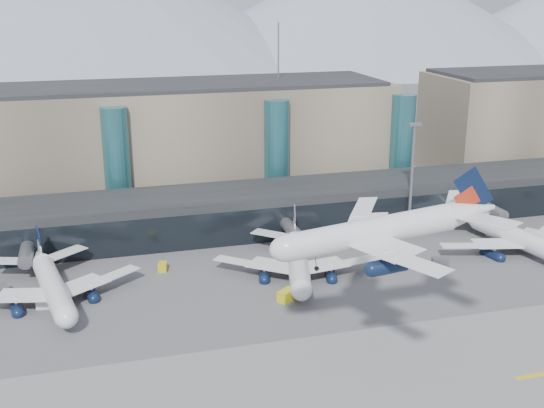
{
  "coord_description": "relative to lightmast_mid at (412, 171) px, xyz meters",
  "views": [
    {
      "loc": [
        -41.7,
        -89.41,
        54.32
      ],
      "look_at": [
        -7.92,
        32.0,
        14.56
      ],
      "focal_mm": 45.0,
      "sensor_mm": 36.0,
      "label": 1
    }
  ],
  "objects": [
    {
      "name": "jet_parked_mid",
      "position": [
        -32.8,
        -16.33,
        -10.11
      ],
      "size": [
        34.2,
        35.46,
        11.39
      ],
      "rotation": [
        0.0,
        0.0,
        1.31
      ],
      "color": "silver",
      "rests_on": "ground"
    },
    {
      "name": "veh_b",
      "position": [
        -58.86,
        -8.7,
        -13.63
      ],
      "size": [
        2.25,
        3.03,
        1.57
      ],
      "primitive_type": "cube",
      "rotation": [
        0.0,
        0.0,
        1.34
      ],
      "color": "gold",
      "rests_on": "ground"
    },
    {
      "name": "teal_towers",
      "position": [
        -44.99,
        26.01,
        -0.41
      ],
      "size": [
        116.4,
        19.4,
        46.0
      ],
      "color": "#26616B",
      "rests_on": "ground"
    },
    {
      "name": "hero_jet",
      "position": [
        -29.56,
        -51.89,
        7.63
      ],
      "size": [
        35.28,
        35.52,
        11.5
      ],
      "rotation": [
        0.0,
        -0.14,
        -0.11
      ],
      "color": "silver",
      "rests_on": "ground"
    },
    {
      "name": "lightmast_mid",
      "position": [
        0.0,
        0.0,
        0.0
      ],
      "size": [
        3.0,
        1.2,
        25.6
      ],
      "color": "slate",
      "rests_on": "ground"
    },
    {
      "name": "veh_d",
      "position": [
        16.88,
        -7.21,
        -13.53
      ],
      "size": [
        2.55,
        3.47,
        1.78
      ],
      "primitive_type": "cube",
      "rotation": [
        0.0,
        0.0,
        1.25
      ],
      "color": "silver",
      "rests_on": "ground"
    },
    {
      "name": "ground",
      "position": [
        -30.0,
        -48.0,
        -14.42
      ],
      "size": [
        900.0,
        900.0,
        0.0
      ],
      "primitive_type": "plane",
      "color": "#515154",
      "rests_on": "ground"
    },
    {
      "name": "veh_f",
      "position": [
        -88.83,
        -12.28,
        -13.48
      ],
      "size": [
        2.6,
        3.71,
        1.88
      ],
      "primitive_type": "cube",
      "rotation": [
        0.0,
        0.0,
        1.84
      ],
      "color": "#46454A",
      "rests_on": "ground"
    },
    {
      "name": "jet_parked_right",
      "position": [
        15.52,
        -15.54,
        -9.96
      ],
      "size": [
        35.98,
        36.54,
        11.78
      ],
      "rotation": [
        0.0,
        0.0,
        1.76
      ],
      "color": "silver",
      "rests_on": "ground"
    },
    {
      "name": "veh_a",
      "position": [
        -81.07,
        -20.07,
        -13.55
      ],
      "size": [
        3.25,
        2.02,
        1.74
      ],
      "primitive_type": "cube",
      "rotation": [
        0.0,
        0.0,
        -0.09
      ],
      "color": "silver",
      "rests_on": "ground"
    },
    {
      "name": "terminal_east",
      "position": [
        65.0,
        42.0,
        1.03
      ],
      "size": [
        70.0,
        30.0,
        31.0
      ],
      "color": "gray",
      "rests_on": "ground"
    },
    {
      "name": "mountain_ridge",
      "position": [
        -14.03,
        332.0,
        31.33
      ],
      "size": [
        910.0,
        400.0,
        110.0
      ],
      "color": "gray",
      "rests_on": "ground"
    },
    {
      "name": "veh_h",
      "position": [
        -38.69,
        -28.72,
        -13.41
      ],
      "size": [
        4.04,
        3.75,
        2.01
      ],
      "primitive_type": "cube",
      "rotation": [
        0.0,
        0.0,
        0.67
      ],
      "color": "gold",
      "rests_on": "ground"
    },
    {
      "name": "runway_strip",
      "position": [
        -30.0,
        -63.0,
        -14.4
      ],
      "size": [
        400.0,
        40.0,
        0.04
      ],
      "primitive_type": "cube",
      "color": "slate",
      "rests_on": "ground"
    },
    {
      "name": "veh_g",
      "position": [
        -20.51,
        -6.81,
        -13.63
      ],
      "size": [
        3.11,
        2.83,
        1.57
      ],
      "primitive_type": "cube",
      "rotation": [
        0.0,
        0.0,
        -0.61
      ],
      "color": "silver",
      "rests_on": "ground"
    },
    {
      "name": "jet_parked_left",
      "position": [
        -80.16,
        -15.59,
        -10.12
      ],
      "size": [
        34.72,
        35.27,
        11.37
      ],
      "rotation": [
        0.0,
        0.0,
        1.76
      ],
      "color": "silver",
      "rests_on": "ground"
    },
    {
      "name": "concourse",
      "position": [
        -30.02,
        9.73,
        -9.45
      ],
      "size": [
        170.0,
        27.0,
        10.0
      ],
      "color": "black",
      "rests_on": "ground"
    },
    {
      "name": "terminal_main",
      "position": [
        -55.0,
        42.0,
        1.03
      ],
      "size": [
        130.0,
        30.0,
        31.0
      ],
      "color": "gray",
      "rests_on": "ground"
    },
    {
      "name": "runway_markings",
      "position": [
        -30.0,
        -63.0,
        -14.37
      ],
      "size": [
        128.0,
        1.0,
        0.02
      ],
      "color": "gold",
      "rests_on": "ground"
    },
    {
      "name": "veh_c",
      "position": [
        -3.73,
        -21.86,
        -13.51
      ],
      "size": [
        3.63,
        2.57,
        1.82
      ],
      "primitive_type": "cube",
      "rotation": [
        0.0,
        0.0,
        -0.28
      ],
      "color": "#46454A",
      "rests_on": "ground"
    }
  ]
}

